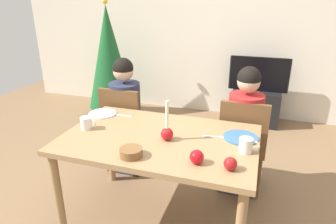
{
  "coord_description": "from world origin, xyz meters",
  "views": [
    {
      "loc": [
        0.66,
        -1.84,
        1.71
      ],
      "look_at": [
        0.0,
        0.2,
        0.87
      ],
      "focal_mm": 31.92,
      "sensor_mm": 36.0,
      "label": 1
    }
  ],
  "objects": [
    {
      "name": "ground_plane",
      "position": [
        0.0,
        0.0,
        0.0
      ],
      "size": [
        7.68,
        7.68,
        0.0
      ],
      "primitive_type": "plane",
      "color": "brown"
    },
    {
      "name": "back_wall",
      "position": [
        0.0,
        2.6,
        1.3
      ],
      "size": [
        6.4,
        0.1,
        2.6
      ],
      "primitive_type": "cube",
      "color": "beige",
      "rests_on": "ground"
    },
    {
      "name": "dining_table",
      "position": [
        0.0,
        0.0,
        0.67
      ],
      "size": [
        1.4,
        0.9,
        0.75
      ],
      "color": "#99754C",
      "rests_on": "ground"
    },
    {
      "name": "chair_left",
      "position": [
        -0.59,
        0.61,
        0.51
      ],
      "size": [
        0.4,
        0.4,
        0.9
      ],
      "color": "brown",
      "rests_on": "ground"
    },
    {
      "name": "chair_right",
      "position": [
        0.56,
        0.61,
        0.51
      ],
      "size": [
        0.4,
        0.4,
        0.9
      ],
      "color": "brown",
      "rests_on": "ground"
    },
    {
      "name": "person_left_child",
      "position": [
        -0.59,
        0.64,
        0.57
      ],
      "size": [
        0.3,
        0.3,
        1.17
      ],
      "color": "#33384C",
      "rests_on": "ground"
    },
    {
      "name": "person_right_child",
      "position": [
        0.56,
        0.64,
        0.57
      ],
      "size": [
        0.3,
        0.3,
        1.17
      ],
      "color": "#33384C",
      "rests_on": "ground"
    },
    {
      "name": "tv_stand",
      "position": [
        0.61,
        2.3,
        0.24
      ],
      "size": [
        0.64,
        0.4,
        0.48
      ],
      "primitive_type": "cube",
      "color": "black",
      "rests_on": "ground"
    },
    {
      "name": "tv",
      "position": [
        0.61,
        2.3,
        0.71
      ],
      "size": [
        0.79,
        0.05,
        0.46
      ],
      "color": "black",
      "rests_on": "tv_stand"
    },
    {
      "name": "christmas_tree",
      "position": [
        -1.47,
        1.97,
        0.87
      ],
      "size": [
        0.67,
        0.67,
        1.68
      ],
      "color": "brown",
      "rests_on": "ground"
    },
    {
      "name": "candle_centerpiece",
      "position": [
        0.07,
        -0.03,
        0.81
      ],
      "size": [
        0.09,
        0.09,
        0.29
      ],
      "color": "red",
      "rests_on": "dining_table"
    },
    {
      "name": "plate_left",
      "position": [
        -0.62,
        0.26,
        0.76
      ],
      "size": [
        0.24,
        0.24,
        0.01
      ],
      "primitive_type": "cylinder",
      "color": "silver",
      "rests_on": "dining_table"
    },
    {
      "name": "plate_right",
      "position": [
        0.56,
        0.16,
        0.76
      ],
      "size": [
        0.25,
        0.25,
        0.01
      ],
      "primitive_type": "cylinder",
      "color": "teal",
      "rests_on": "dining_table"
    },
    {
      "name": "mug_left",
      "position": [
        -0.58,
        -0.04,
        0.8
      ],
      "size": [
        0.13,
        0.09,
        0.09
      ],
      "color": "silver",
      "rests_on": "dining_table"
    },
    {
      "name": "mug_right",
      "position": [
        0.61,
        -0.04,
        0.8
      ],
      "size": [
        0.13,
        0.09,
        0.1
      ],
      "color": "silver",
      "rests_on": "dining_table"
    },
    {
      "name": "fork_left",
      "position": [
        -0.44,
        0.29,
        0.75
      ],
      "size": [
        0.18,
        0.02,
        0.01
      ],
      "primitive_type": "cube",
      "rotation": [
        0.0,
        0.0,
        -0.03
      ],
      "color": "silver",
      "rests_on": "dining_table"
    },
    {
      "name": "fork_right",
      "position": [
        0.39,
        0.12,
        0.75
      ],
      "size": [
        0.18,
        0.04,
        0.01
      ],
      "primitive_type": "cube",
      "rotation": [
        0.0,
        0.0,
        0.17
      ],
      "color": "silver",
      "rests_on": "dining_table"
    },
    {
      "name": "bowl_walnuts",
      "position": [
        -0.08,
        -0.32,
        0.78
      ],
      "size": [
        0.15,
        0.15,
        0.06
      ],
      "primitive_type": "cylinder",
      "color": "brown",
      "rests_on": "dining_table"
    },
    {
      "name": "apple_near_candle",
      "position": [
        0.34,
        -0.27,
        0.79
      ],
      "size": [
        0.09,
        0.09,
        0.09
      ],
      "primitive_type": "sphere",
      "color": "red",
      "rests_on": "dining_table"
    },
    {
      "name": "apple_by_left_plate",
      "position": [
        0.54,
        -0.28,
        0.79
      ],
      "size": [
        0.08,
        0.08,
        0.08
      ],
      "primitive_type": "sphere",
      "color": "#AB1619",
      "rests_on": "dining_table"
    }
  ]
}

